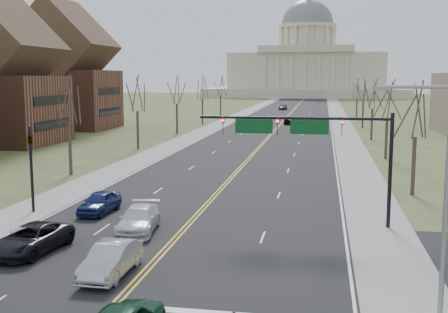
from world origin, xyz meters
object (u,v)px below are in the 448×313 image
at_px(car_far_nb, 292,120).
at_px(car_far_sb, 283,107).
at_px(car_sb_outer_lead, 31,239).
at_px(signal_left, 31,159).
at_px(car_sb_inner_lead, 111,259).
at_px(signal_mast, 308,135).
at_px(car_sb_inner_second, 139,219).
at_px(street_light, 440,188).
at_px(car_sb_outer_second, 100,202).

xyz_separation_m(car_far_nb, car_far_sb, (-5.12, 47.79, 0.06)).
xyz_separation_m(car_sb_outer_lead, car_far_nb, (9.07, 85.47, 0.03)).
distance_m(signal_left, car_sb_inner_lead, 15.27).
relative_size(signal_mast, car_sb_inner_second, 2.31).
bearing_deg(car_sb_outer_lead, street_light, -7.44).
height_order(car_sb_inner_lead, car_sb_inner_second, car_sb_inner_lead).
distance_m(signal_left, car_far_nb, 78.20).
height_order(signal_left, car_sb_outer_lead, signal_left).
relative_size(signal_mast, car_far_nb, 2.18).
bearing_deg(car_sb_inner_lead, signal_left, 133.16).
bearing_deg(car_sb_inner_second, car_sb_outer_lead, -138.80).
bearing_deg(car_sb_inner_second, signal_mast, 12.69).
distance_m(street_light, car_far_nb, 91.17).
relative_size(signal_left, car_far_nb, 1.08).
height_order(car_sb_inner_lead, car_far_nb, car_far_nb).
relative_size(street_light, car_sb_outer_lead, 1.69).
distance_m(car_sb_inner_lead, car_sb_outer_lead, 6.08).
bearing_deg(street_light, car_sb_outer_second, 144.36).
bearing_deg(signal_left, signal_mast, -0.00).
xyz_separation_m(signal_left, car_far_sb, (8.52, 124.73, -2.86)).
relative_size(car_far_nb, car_far_sb, 1.13).
bearing_deg(car_far_nb, car_sb_inner_second, 89.77).
bearing_deg(car_far_sb, car_sb_outer_lead, -86.25).
bearing_deg(signal_mast, street_light, -68.59).
bearing_deg(signal_mast, signal_left, 180.00).
distance_m(street_light, car_sb_outer_lead, 20.78).
height_order(car_sb_outer_lead, car_far_sb, car_far_sb).
xyz_separation_m(car_sb_inner_second, car_far_nb, (4.72, 80.57, 0.01)).
bearing_deg(signal_left, street_light, -29.12).
bearing_deg(car_far_nb, signal_mast, 97.06).
height_order(signal_mast, car_sb_inner_lead, signal_mast).
xyz_separation_m(signal_left, street_light, (24.24, -13.50, 1.51)).
relative_size(street_light, car_far_sb, 1.84).
relative_size(car_sb_inner_second, car_far_nb, 0.94).
xyz_separation_m(signal_mast, street_light, (5.29, -13.50, -0.54)).
xyz_separation_m(car_sb_inner_lead, car_sb_inner_second, (-1.16, 7.46, -0.01)).
bearing_deg(signal_left, car_sb_outer_lead, -61.83).
relative_size(signal_mast, car_sb_outer_lead, 2.26).
height_order(car_sb_inner_lead, car_far_sb, car_far_sb).
distance_m(signal_left, car_sb_inner_second, 10.07).
height_order(car_sb_outer_lead, car_far_nb, car_far_nb).
height_order(signal_mast, car_far_sb, signal_mast).
bearing_deg(signal_mast, car_sb_outer_lead, -149.34).
relative_size(car_sb_outer_lead, car_far_sb, 1.09).
xyz_separation_m(signal_mast, car_sb_outer_lead, (-14.38, -8.53, -5.00)).
bearing_deg(car_sb_outer_second, car_far_nb, 86.29).
xyz_separation_m(signal_mast, car_far_sb, (-10.42, 124.73, -4.91)).
relative_size(car_sb_outer_second, car_far_sb, 0.89).
bearing_deg(signal_mast, car_sb_outer_second, 178.02).
relative_size(car_sb_inner_lead, car_far_sb, 0.95).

